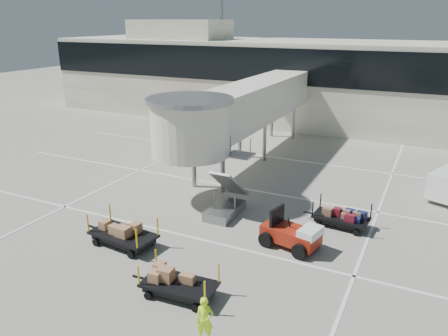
{
  "coord_description": "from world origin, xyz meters",
  "views": [
    {
      "loc": [
        8.04,
        -14.32,
        10.05
      ],
      "look_at": [
        -2.33,
        6.81,
        2.0
      ],
      "focal_mm": 35.0,
      "sensor_mm": 36.0,
      "label": 1
    }
  ],
  "objects_px": {
    "box_cart_near": "(179,284)",
    "suitcase_cart": "(340,218)",
    "belt_loader": "(180,116)",
    "baggage_tug": "(292,234)",
    "box_cart_far": "(125,234)",
    "ground_worker": "(205,320)"
  },
  "relations": [
    {
      "from": "box_cart_near",
      "to": "suitcase_cart",
      "type": "bearing_deg",
      "value": 60.01
    },
    {
      "from": "box_cart_near",
      "to": "belt_loader",
      "type": "distance_m",
      "value": 29.23
    },
    {
      "from": "baggage_tug",
      "to": "suitcase_cart",
      "type": "height_order",
      "value": "baggage_tug"
    },
    {
      "from": "box_cart_near",
      "to": "box_cart_far",
      "type": "distance_m",
      "value": 4.95
    },
    {
      "from": "baggage_tug",
      "to": "belt_loader",
      "type": "relative_size",
      "value": 0.64
    },
    {
      "from": "box_cart_far",
      "to": "ground_worker",
      "type": "height_order",
      "value": "ground_worker"
    },
    {
      "from": "suitcase_cart",
      "to": "ground_worker",
      "type": "relative_size",
      "value": 2.13
    },
    {
      "from": "box_cart_near",
      "to": "baggage_tug",
      "type": "bearing_deg",
      "value": 60.31
    },
    {
      "from": "ground_worker",
      "to": "belt_loader",
      "type": "distance_m",
      "value": 31.77
    },
    {
      "from": "box_cart_near",
      "to": "box_cart_far",
      "type": "xyz_separation_m",
      "value": [
        -4.39,
        2.28,
        0.03
      ]
    },
    {
      "from": "suitcase_cart",
      "to": "ground_worker",
      "type": "xyz_separation_m",
      "value": [
        -2.19,
        -10.38,
        0.33
      ]
    },
    {
      "from": "belt_loader",
      "to": "baggage_tug",
      "type": "bearing_deg",
      "value": -29.4
    },
    {
      "from": "belt_loader",
      "to": "suitcase_cart",
      "type": "bearing_deg",
      "value": -22.02
    },
    {
      "from": "suitcase_cart",
      "to": "box_cart_near",
      "type": "relative_size",
      "value": 0.96
    },
    {
      "from": "baggage_tug",
      "to": "box_cart_near",
      "type": "bearing_deg",
      "value": -103.31
    },
    {
      "from": "ground_worker",
      "to": "baggage_tug",
      "type": "bearing_deg",
      "value": 64.49
    },
    {
      "from": "box_cart_near",
      "to": "belt_loader",
      "type": "xyz_separation_m",
      "value": [
        -15.24,
        24.94,
        0.27
      ]
    },
    {
      "from": "box_cart_far",
      "to": "ground_worker",
      "type": "xyz_separation_m",
      "value": [
        6.43,
        -4.01,
        0.26
      ]
    },
    {
      "from": "baggage_tug",
      "to": "ground_worker",
      "type": "relative_size",
      "value": 1.8
    },
    {
      "from": "suitcase_cart",
      "to": "box_cart_near",
      "type": "xyz_separation_m",
      "value": [
        -4.23,
        -8.65,
        0.04
      ]
    },
    {
      "from": "suitcase_cart",
      "to": "belt_loader",
      "type": "height_order",
      "value": "belt_loader"
    },
    {
      "from": "suitcase_cart",
      "to": "ground_worker",
      "type": "distance_m",
      "value": 10.61
    }
  ]
}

